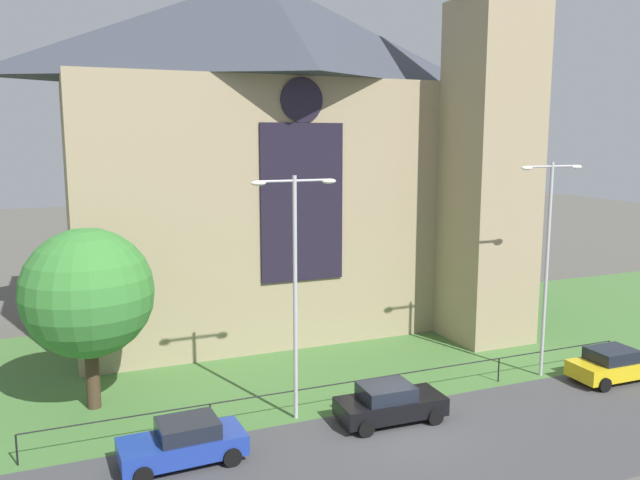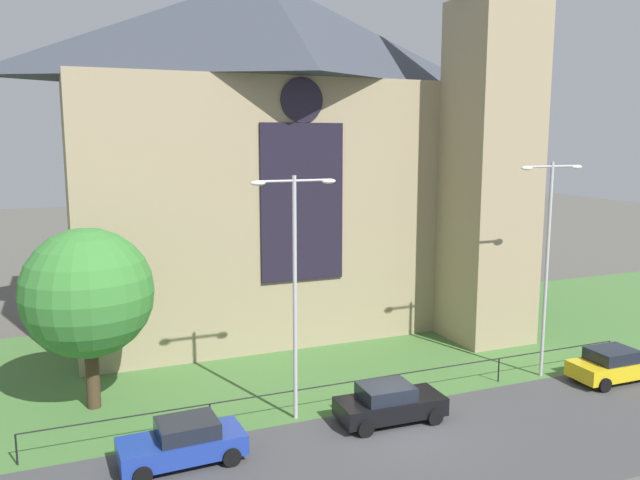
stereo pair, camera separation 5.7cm
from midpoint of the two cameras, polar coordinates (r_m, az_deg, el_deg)
ground at (r=34.04m, az=-1.24°, el=-9.70°), size 160.00×160.00×0.00m
road_asphalt at (r=24.10m, az=9.63°, el=-18.10°), size 120.00×8.00×0.01m
grass_verge at (r=32.29m, az=0.06°, el=-10.75°), size 120.00×20.00×0.01m
church_building at (r=37.67m, az=-3.51°, el=8.02°), size 23.20×16.20×26.00m
iron_railing at (r=27.20m, az=4.24°, el=-12.52°), size 26.51×0.07×1.13m
tree_right_far at (r=41.98m, az=15.81°, el=-0.48°), size 4.62×4.62×6.55m
tree_left_near at (r=27.29m, az=-20.02°, el=-4.48°), size 5.23×5.23×7.45m
streetlamp_near at (r=24.43m, az=-2.30°, el=-2.71°), size 3.37×0.26×9.58m
streetlamp_far at (r=30.69m, az=19.56°, el=-0.47°), size 3.37×0.26×9.91m
parked_car_blue at (r=23.26m, az=-12.11°, el=-17.19°), size 4.27×2.16×1.51m
parked_car_black at (r=25.88m, az=6.15°, el=-14.23°), size 4.25×2.13×1.51m
parked_car_yellow at (r=32.59m, az=24.64°, el=-10.04°), size 4.22×2.07×1.51m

